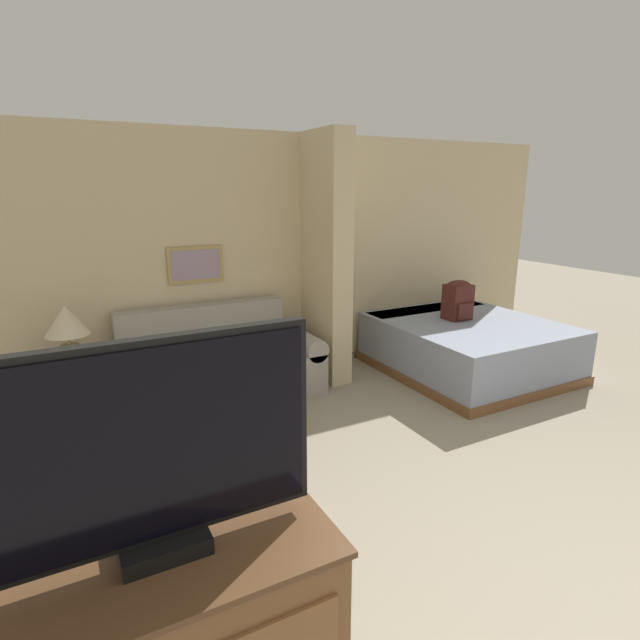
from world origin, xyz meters
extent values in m
cube|color=#CCB78E|center=(0.00, 4.39, 1.30)|extent=(7.72, 0.12, 2.60)
cube|color=#70644E|center=(0.00, 4.32, 0.03)|extent=(7.72, 0.02, 0.06)
cube|color=tan|center=(-0.81, 4.31, 1.29)|extent=(0.55, 0.02, 0.37)
cube|color=gray|center=(-0.81, 4.30, 1.29)|extent=(0.48, 0.01, 0.30)
cube|color=#CCB78E|center=(0.49, 3.96, 1.30)|extent=(0.24, 0.74, 2.60)
cube|color=gray|center=(-0.81, 3.87, 0.21)|extent=(1.68, 0.84, 0.42)
cube|color=gray|center=(-0.81, 4.19, 0.66)|extent=(1.68, 0.20, 0.47)
cube|color=gray|center=(-1.76, 3.87, 0.21)|extent=(0.21, 0.84, 0.42)
cylinder|color=gray|center=(-1.76, 3.87, 0.47)|extent=(0.23, 0.84, 0.23)
cube|color=gray|center=(0.13, 3.87, 0.21)|extent=(0.21, 0.84, 0.42)
cylinder|color=gray|center=(0.13, 3.87, 0.47)|extent=(0.23, 0.84, 0.23)
cube|color=#A49F94|center=(-1.23, 3.82, 0.47)|extent=(0.82, 0.60, 0.10)
cube|color=#A49F94|center=(-0.39, 3.82, 0.47)|extent=(0.82, 0.60, 0.10)
cube|color=brown|center=(-0.88, 2.91, 0.42)|extent=(0.65, 0.53, 0.04)
cylinder|color=brown|center=(-1.17, 2.69, 0.20)|extent=(0.04, 0.04, 0.40)
cylinder|color=brown|center=(-0.60, 2.69, 0.20)|extent=(0.04, 0.04, 0.40)
cylinder|color=brown|center=(-1.17, 3.14, 0.20)|extent=(0.04, 0.04, 0.40)
cylinder|color=brown|center=(-0.60, 3.14, 0.20)|extent=(0.04, 0.04, 0.40)
cube|color=brown|center=(-2.03, 3.95, 0.56)|extent=(0.47, 0.47, 0.04)
cylinder|color=brown|center=(-2.23, 3.74, 0.27)|extent=(0.04, 0.04, 0.54)
cylinder|color=brown|center=(-1.83, 3.74, 0.27)|extent=(0.04, 0.04, 0.54)
cylinder|color=brown|center=(-2.23, 4.15, 0.27)|extent=(0.04, 0.04, 0.54)
cylinder|color=brown|center=(-1.83, 4.15, 0.27)|extent=(0.04, 0.04, 0.54)
cylinder|color=tan|center=(-2.03, 3.95, 0.65)|extent=(0.16, 0.16, 0.15)
cylinder|color=tan|center=(-2.03, 3.95, 0.77)|extent=(0.02, 0.02, 0.09)
cone|color=beige|center=(-2.03, 3.95, 0.95)|extent=(0.36, 0.36, 0.26)
cube|color=#54351E|center=(-1.87, 0.59, 1.03)|extent=(0.96, 0.52, 0.02)
cube|color=black|center=(-1.87, 0.59, 1.07)|extent=(0.24, 0.16, 0.05)
cube|color=black|center=(-1.87, 0.59, 1.38)|extent=(0.88, 0.04, 0.58)
cube|color=black|center=(-1.87, 0.57, 1.38)|extent=(0.84, 0.01, 0.54)
cube|color=brown|center=(1.97, 3.31, 0.05)|extent=(1.77, 1.94, 0.10)
cube|color=#8993A8|center=(1.97, 3.31, 0.34)|extent=(1.73, 1.90, 0.48)
cube|color=white|center=(1.97, 4.03, 0.53)|extent=(1.61, 0.36, 0.10)
cube|color=#471E19|center=(1.92, 3.47, 0.78)|extent=(0.28, 0.23, 0.40)
cube|color=#471E19|center=(1.92, 3.34, 0.70)|extent=(0.21, 0.03, 0.18)
ellipsoid|color=#471E19|center=(1.92, 3.47, 0.98)|extent=(0.27, 0.22, 0.10)
camera|label=1|loc=(-2.04, -0.67, 2.03)|focal=28.00mm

